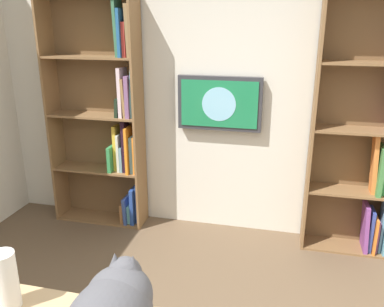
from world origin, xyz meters
The scene contains 5 objects.
wall_back centered at (0.00, -2.23, 1.35)m, with size 4.52×0.06×2.70m, color silver.
bookshelf_left centered at (-1.30, -2.06, 1.03)m, with size 0.79×0.28×2.23m.
bookshelf_right centered at (1.08, -2.07, 1.09)m, with size 0.92×0.28×2.23m.
wall_mounted_tv centered at (0.01, -2.15, 1.27)m, with size 0.77×0.07×0.50m.
paper_towel_roll centered at (0.56, 0.17, 0.90)m, with size 0.11×0.11×0.27m, color white.
Camera 1 is at (-0.60, 1.45, 2.00)m, focal length 37.71 mm.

